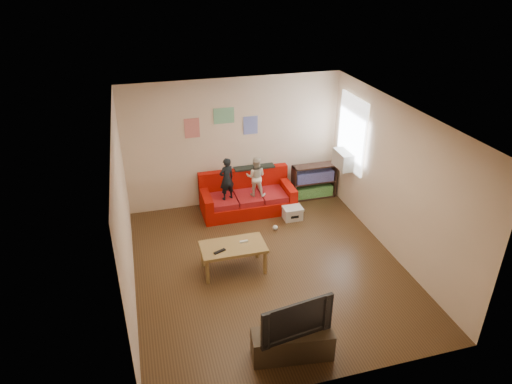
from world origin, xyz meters
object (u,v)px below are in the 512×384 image
object	(u,v)px
coffee_table	(233,249)
tv_stand	(292,344)
file_box	(293,213)
bookshelf	(314,183)
television	(294,316)
child_a	(227,179)
child_b	(256,177)
sofa	(247,197)

from	to	relation	value
coffee_table	tv_stand	xyz separation A→B (m)	(0.33, -2.06, -0.22)
file_box	tv_stand	size ratio (longest dim) A/B	0.36
bookshelf	television	size ratio (longest dim) A/B	0.96
file_box	television	size ratio (longest dim) A/B	0.39
child_a	bookshelf	bearing A→B (deg)	170.19
bookshelf	file_box	xyz separation A→B (m)	(-0.76, -0.79, -0.21)
child_b	tv_stand	distance (m)	3.95
child_a	bookshelf	world-z (taller)	child_a
child_a	child_b	bearing A→B (deg)	161.34
file_box	child_a	bearing A→B (deg)	159.16
child_a	file_box	size ratio (longest dim) A/B	2.31
sofa	coffee_table	distance (m)	2.11
bookshelf	coffee_table	bearing A→B (deg)	-137.37
sofa	child_b	bearing A→B (deg)	-48.18
coffee_table	bookshelf	size ratio (longest dim) A/B	1.12
sofa	television	bearing A→B (deg)	-95.91
sofa	child_a	size ratio (longest dim) A/B	2.16
child_b	bookshelf	distance (m)	1.52
child_b	bookshelf	xyz separation A→B (m)	(1.41, 0.31, -0.48)
coffee_table	tv_stand	world-z (taller)	coffee_table
sofa	child_b	xyz separation A→B (m)	(0.15, -0.17, 0.54)
sofa	television	distance (m)	4.07
child_a	tv_stand	bearing A→B (deg)	71.86
child_a	television	xyz separation A→B (m)	(0.03, -3.86, -0.15)
bookshelf	file_box	size ratio (longest dim) A/B	2.50
child_a	file_box	bearing A→B (deg)	140.50
sofa	coffee_table	xyz separation A→B (m)	(-0.74, -1.97, 0.14)
child_a	tv_stand	world-z (taller)	child_a
sofa	bookshelf	size ratio (longest dim) A/B	1.99
child_b	tv_stand	size ratio (longest dim) A/B	0.78
child_a	coffee_table	xyz separation A→B (m)	(-0.29, -1.80, -0.43)
television	sofa	bearing A→B (deg)	75.76
sofa	tv_stand	world-z (taller)	sofa
sofa	bookshelf	bearing A→B (deg)	5.39
coffee_table	bookshelf	bearing A→B (deg)	42.63
tv_stand	file_box	bearing A→B (deg)	77.81
child_a	tv_stand	size ratio (longest dim) A/B	0.82
child_b	bookshelf	size ratio (longest dim) A/B	0.87
child_b	file_box	world-z (taller)	child_b
sofa	child_b	world-z (taller)	child_b
sofa	coffee_table	bearing A→B (deg)	-110.71
child_b	file_box	bearing A→B (deg)	165.47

